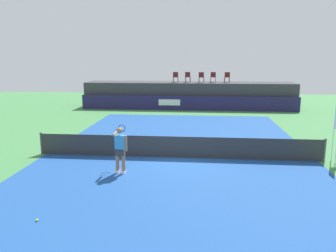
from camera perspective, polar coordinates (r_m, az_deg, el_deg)
ground_plane at (r=17.76m, az=2.25°, el=-2.55°), size 48.00×48.00×0.00m
court_inner at (r=14.87m, az=1.61°, el=-5.36°), size 12.00×22.00×0.00m
sponsor_wall at (r=27.96m, az=3.43°, el=3.88°), size 18.00×0.22×1.20m
spectator_platform at (r=29.69m, az=3.58°, el=5.30°), size 18.00×2.80×2.20m
spectator_chair_far_left at (r=29.35m, az=1.30°, el=8.37°), size 0.44×0.44×0.89m
spectator_chair_left at (r=29.50m, az=3.37°, el=8.37°), size 0.48×0.48×0.89m
spectator_chair_center at (r=29.19m, az=5.68°, el=8.30°), size 0.47×0.47×0.89m
spectator_chair_right at (r=29.48m, az=7.66°, el=8.28°), size 0.46×0.46×0.89m
spectator_chair_far_right at (r=29.59m, az=9.98°, el=8.22°), size 0.44×0.44×0.89m
tennis_net at (r=14.74m, az=1.62°, el=-3.60°), size 12.40×0.02×0.95m
net_post_near at (r=16.34m, az=-20.65°, el=-2.75°), size 0.10×0.10×1.00m
net_post_far at (r=15.63m, az=25.00°, el=-3.73°), size 0.10×0.10×1.00m
tennis_player at (r=12.82m, az=-8.10°, el=-3.79°), size 0.61×1.17×1.77m
tennis_ball at (r=10.02m, az=-21.32°, el=-14.63°), size 0.07×0.07×0.07m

